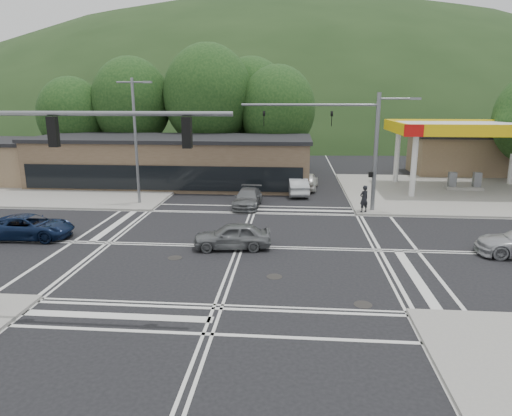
# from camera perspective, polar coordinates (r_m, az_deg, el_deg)

# --- Properties ---
(ground) EXTENTS (120.00, 120.00, 0.00)m
(ground) POSITION_cam_1_polar(r_m,az_deg,el_deg) (24.25, -2.01, -4.84)
(ground) COLOR black
(ground) RESTS_ON ground
(sidewalk_ne) EXTENTS (16.00, 16.00, 0.15)m
(sidewalk_ne) POSITION_cam_1_polar(r_m,az_deg,el_deg) (40.48, 22.29, 1.82)
(sidewalk_ne) COLOR gray
(sidewalk_ne) RESTS_ON ground
(sidewalk_nw) EXTENTS (16.00, 16.00, 0.15)m
(sidewalk_nw) POSITION_cam_1_polar(r_m,az_deg,el_deg) (42.48, -20.05, 2.54)
(sidewalk_nw) COLOR gray
(sidewalk_nw) RESTS_ON ground
(gas_station_canopy) EXTENTS (12.32, 8.34, 5.75)m
(gas_station_canopy) POSITION_cam_1_polar(r_m,az_deg,el_deg) (41.43, 25.17, 8.76)
(gas_station_canopy) COLOR silver
(gas_station_canopy) RESTS_ON ground
(convenience_store) EXTENTS (10.00, 6.00, 3.80)m
(convenience_store) POSITION_cam_1_polar(r_m,az_deg,el_deg) (51.17, 24.57, 5.99)
(convenience_store) COLOR #846B4F
(convenience_store) RESTS_ON ground
(commercial_row) EXTENTS (24.00, 8.00, 4.00)m
(commercial_row) POSITION_cam_1_polar(r_m,az_deg,el_deg) (41.64, -10.30, 5.63)
(commercial_row) COLOR brown
(commercial_row) RESTS_ON ground
(commercial_nw) EXTENTS (8.00, 7.00, 3.60)m
(commercial_nw) POSITION_cam_1_polar(r_m,az_deg,el_deg) (48.34, -29.01, 5.00)
(commercial_nw) COLOR #846B4F
(commercial_nw) RESTS_ON ground
(hill_north) EXTENTS (252.00, 126.00, 140.00)m
(hill_north) POSITION_cam_1_polar(r_m,az_deg,el_deg) (113.12, 3.41, 9.83)
(hill_north) COLOR #213819
(hill_north) RESTS_ON ground
(tree_n_a) EXTENTS (8.00, 8.00, 11.75)m
(tree_n_a) POSITION_cam_1_polar(r_m,az_deg,el_deg) (49.73, -15.30, 12.61)
(tree_n_a) COLOR #382619
(tree_n_a) RESTS_ON ground
(tree_n_b) EXTENTS (9.00, 9.00, 12.98)m
(tree_n_b) POSITION_cam_1_polar(r_m,az_deg,el_deg) (47.63, -5.99, 13.77)
(tree_n_b) COLOR #382619
(tree_n_b) RESTS_ON ground
(tree_n_c) EXTENTS (7.60, 7.60, 10.87)m
(tree_n_c) POSITION_cam_1_polar(r_m,az_deg,el_deg) (46.87, 2.68, 12.24)
(tree_n_c) COLOR #382619
(tree_n_c) RESTS_ON ground
(tree_n_d) EXTENTS (6.80, 6.80, 9.76)m
(tree_n_d) POSITION_cam_1_polar(r_m,az_deg,el_deg) (51.19, -22.02, 10.67)
(tree_n_d) COLOR #382619
(tree_n_d) RESTS_ON ground
(tree_n_e) EXTENTS (8.40, 8.40, 11.98)m
(tree_n_e) POSITION_cam_1_polar(r_m,az_deg,el_deg) (51.04, -0.59, 13.11)
(tree_n_e) COLOR #382619
(tree_n_e) RESTS_ON ground
(streetlight_nw) EXTENTS (2.50, 0.25, 9.00)m
(streetlight_nw) POSITION_cam_1_polar(r_m,az_deg,el_deg) (33.84, -14.74, 8.77)
(streetlight_nw) COLOR slate
(streetlight_nw) RESTS_ON ground
(signal_mast_ne) EXTENTS (11.65, 0.30, 8.00)m
(signal_mast_ne) POSITION_cam_1_polar(r_m,az_deg,el_deg) (31.41, 12.56, 8.58)
(signal_mast_ne) COLOR slate
(signal_mast_ne) RESTS_ON ground
(signal_mast_sw) EXTENTS (9.14, 0.28, 8.00)m
(signal_mast_sw) POSITION_cam_1_polar(r_m,az_deg,el_deg) (17.44, -26.98, 3.64)
(signal_mast_sw) COLOR slate
(signal_mast_sw) RESTS_ON ground
(car_blue_west) EXTENTS (4.85, 2.38, 1.33)m
(car_blue_west) POSITION_cam_1_polar(r_m,az_deg,el_deg) (28.44, -26.48, -2.11)
(car_blue_west) COLOR #0C1A39
(car_blue_west) RESTS_ON ground
(car_grey_center) EXTENTS (4.19, 2.09, 1.37)m
(car_grey_center) POSITION_cam_1_polar(r_m,az_deg,el_deg) (23.80, -2.99, -3.48)
(car_grey_center) COLOR slate
(car_grey_center) RESTS_ON ground
(car_queue_a) EXTENTS (1.95, 4.43, 1.41)m
(car_queue_a) POSITION_cam_1_polar(r_m,az_deg,el_deg) (36.99, 5.18, 2.76)
(car_queue_a) COLOR #ACAFB4
(car_queue_a) RESTS_ON ground
(car_queue_b) EXTENTS (2.21, 4.49, 1.47)m
(car_queue_b) POSITION_cam_1_polar(r_m,az_deg,el_deg) (39.20, 6.40, 3.40)
(car_queue_b) COLOR silver
(car_queue_b) RESTS_ON ground
(car_northbound) EXTENTS (1.99, 4.49, 1.28)m
(car_northbound) POSITION_cam_1_polar(r_m,az_deg,el_deg) (32.76, -1.05, 1.26)
(car_northbound) COLOR #5C5F61
(car_northbound) RESTS_ON ground
(pedestrian) EXTENTS (0.80, 0.72, 1.83)m
(pedestrian) POSITION_cam_1_polar(r_m,az_deg,el_deg) (31.40, 13.35, 1.13)
(pedestrian) COLOR black
(pedestrian) RESTS_ON sidewalk_ne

